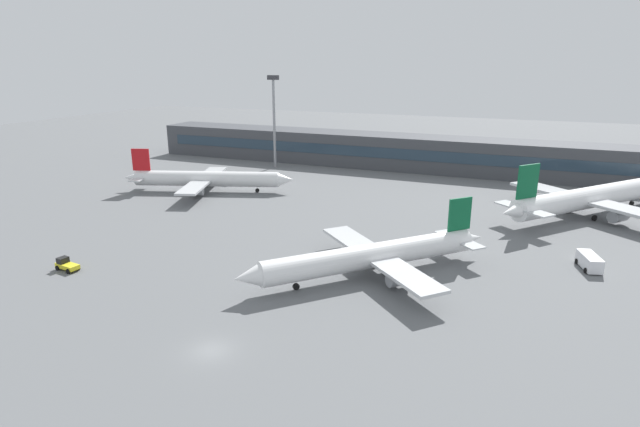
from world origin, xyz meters
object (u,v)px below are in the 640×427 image
(airplane_far, at_px, (592,197))
(baggage_tug_yellow, at_px, (66,265))
(floodlight_tower_west, at_px, (274,115))
(airplane_mid, at_px, (208,179))
(service_van_white, at_px, (589,261))
(airplane_near, at_px, (370,256))

(airplane_far, relative_size, baggage_tug_yellow, 10.05)
(baggage_tug_yellow, xyz_separation_m, floodlight_tower_west, (-6.33, 76.58, 13.57))
(airplane_mid, distance_m, baggage_tug_yellow, 46.37)
(baggage_tug_yellow, bearing_deg, service_van_white, 22.74)
(airplane_mid, height_order, baggage_tug_yellow, airplane_mid)
(floodlight_tower_west, bearing_deg, airplane_far, -13.59)
(airplane_near, height_order, airplane_far, airplane_far)
(baggage_tug_yellow, bearing_deg, floodlight_tower_west, 94.72)
(airplane_far, distance_m, service_van_white, 29.58)
(service_van_white, bearing_deg, airplane_mid, 167.21)
(airplane_far, relative_size, floodlight_tower_west, 1.53)
(airplane_mid, distance_m, airplane_far, 78.86)
(airplane_near, xyz_separation_m, airplane_mid, (-47.51, 31.42, 0.05))
(service_van_white, xyz_separation_m, floodlight_tower_west, (-74.57, 47.98, 13.25))
(floodlight_tower_west, bearing_deg, baggage_tug_yellow, -85.28)
(airplane_near, height_order, service_van_white, airplane_near)
(airplane_mid, bearing_deg, airplane_far, 8.93)
(service_van_white, height_order, floodlight_tower_west, floodlight_tower_west)
(airplane_near, bearing_deg, service_van_white, 26.99)
(baggage_tug_yellow, distance_m, service_van_white, 73.99)
(airplane_mid, relative_size, baggage_tug_yellow, 9.97)
(baggage_tug_yellow, bearing_deg, airplane_far, 39.40)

